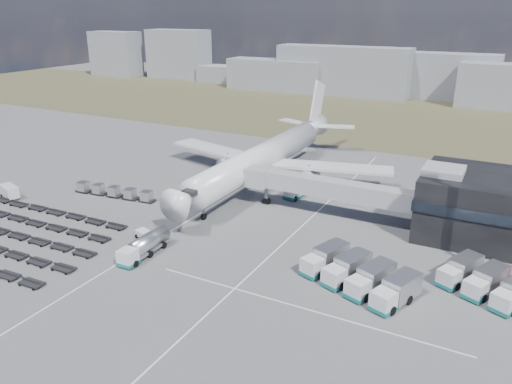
% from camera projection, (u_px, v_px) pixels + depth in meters
% --- Properties ---
extents(ground, '(420.00, 420.00, 0.00)m').
position_uv_depth(ground, '(172.00, 239.00, 77.92)').
color(ground, '#565659').
rests_on(ground, ground).
extents(grass_strip, '(420.00, 90.00, 0.01)m').
position_uv_depth(grass_strip, '(369.00, 115.00, 169.11)').
color(grass_strip, brown).
rests_on(grass_strip, ground).
extents(lane_markings, '(47.12, 110.00, 0.01)m').
position_uv_depth(lane_markings, '(236.00, 245.00, 76.12)').
color(lane_markings, silver).
rests_on(lane_markings, ground).
extents(jet_bridge, '(30.30, 3.80, 7.05)m').
position_uv_depth(jet_bridge, '(316.00, 186.00, 86.13)').
color(jet_bridge, '#939399').
rests_on(jet_bridge, ground).
extents(airliner, '(51.59, 64.53, 17.62)m').
position_uv_depth(airliner, '(266.00, 156.00, 102.93)').
color(airliner, silver).
rests_on(airliner, ground).
extents(skyline, '(302.17, 26.95, 23.87)m').
position_uv_depth(skyline, '(349.00, 72.00, 207.22)').
color(skyline, gray).
rests_on(skyline, ground).
extents(fuel_tanker, '(2.57, 9.60, 3.09)m').
position_uv_depth(fuel_tanker, '(144.00, 246.00, 72.40)').
color(fuel_tanker, silver).
rests_on(fuel_tanker, ground).
extents(pushback_tug, '(3.17, 2.32, 1.33)m').
position_uv_depth(pushback_tug, '(144.00, 235.00, 78.03)').
color(pushback_tug, silver).
rests_on(pushback_tug, ground).
extents(utility_van, '(5.08, 3.47, 2.46)m').
position_uv_depth(utility_van, '(10.00, 192.00, 94.55)').
color(utility_van, silver).
rests_on(utility_van, ground).
extents(catering_truck, '(3.53, 6.63, 2.89)m').
position_uv_depth(catering_truck, '(298.00, 189.00, 95.26)').
color(catering_truck, silver).
rests_on(catering_truck, ground).
extents(service_trucks_near, '(15.71, 12.00, 3.09)m').
position_uv_depth(service_trucks_near, '(358.00, 274.00, 64.47)').
color(service_trucks_near, silver).
rests_on(service_trucks_near, ground).
extents(service_trucks_far, '(11.84, 10.66, 2.95)m').
position_uv_depth(service_trucks_far, '(486.00, 281.00, 62.88)').
color(service_trucks_far, silver).
rests_on(service_trucks_far, ground).
extents(uld_row, '(17.51, 3.75, 1.91)m').
position_uv_depth(uld_row, '(114.00, 191.00, 95.01)').
color(uld_row, black).
rests_on(uld_row, ground).
extents(baggage_dollies, '(36.51, 21.75, 0.81)m').
position_uv_depth(baggage_dollies, '(8.00, 233.00, 79.13)').
color(baggage_dollies, black).
rests_on(baggage_dollies, ground).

